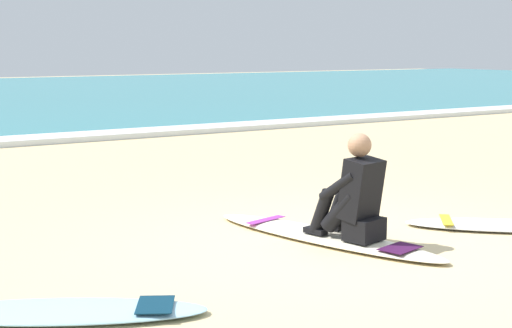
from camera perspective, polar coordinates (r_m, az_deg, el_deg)
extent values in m
plane|color=#CCB584|center=(6.90, 6.98, -6.14)|extent=(80.00, 80.00, 0.00)
cube|color=white|center=(14.81, -15.47, 1.81)|extent=(80.00, 0.90, 0.11)
ellipsoid|color=#EFE5C6|center=(7.12, 5.06, -5.36)|extent=(1.14, 2.64, 0.07)
cube|color=purple|center=(7.57, 0.73, -4.18)|extent=(0.49, 0.21, 0.01)
cube|color=#351037|center=(6.64, 10.72, -6.18)|extent=(0.41, 0.32, 0.01)
cube|color=black|center=(6.82, 8.08, -4.83)|extent=(0.37, 0.32, 0.20)
cylinder|color=black|center=(6.82, 6.36, -3.50)|extent=(0.24, 0.43, 0.43)
cylinder|color=black|center=(6.94, 4.95, -3.52)|extent=(0.17, 0.28, 0.42)
cube|color=black|center=(7.02, 4.46, -4.99)|extent=(0.15, 0.24, 0.05)
cylinder|color=black|center=(6.97, 7.38, -3.24)|extent=(0.24, 0.43, 0.43)
cylinder|color=black|center=(7.11, 6.14, -3.23)|extent=(0.17, 0.28, 0.42)
cube|color=black|center=(7.20, 5.70, -4.66)|extent=(0.15, 0.24, 0.05)
cube|color=black|center=(6.77, 7.87, -1.89)|extent=(0.40, 0.36, 0.57)
sphere|color=#A37556|center=(6.73, 7.74, 1.41)|extent=(0.21, 0.21, 0.21)
cylinder|color=black|center=(6.75, 6.14, -1.68)|extent=(0.18, 0.41, 0.31)
cylinder|color=black|center=(6.96, 7.58, -1.38)|extent=(0.18, 0.41, 0.31)
ellipsoid|color=#9ED1E5|center=(5.30, -14.35, -10.62)|extent=(1.94, 1.42, 0.07)
cube|color=#0A2C40|center=(5.19, -7.53, -10.37)|extent=(0.39, 0.44, 0.01)
ellipsoid|color=silver|center=(7.87, 17.70, -4.37)|extent=(1.71, 1.58, 0.07)
cube|color=gold|center=(7.80, 14.02, -4.05)|extent=(0.39, 0.43, 0.01)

